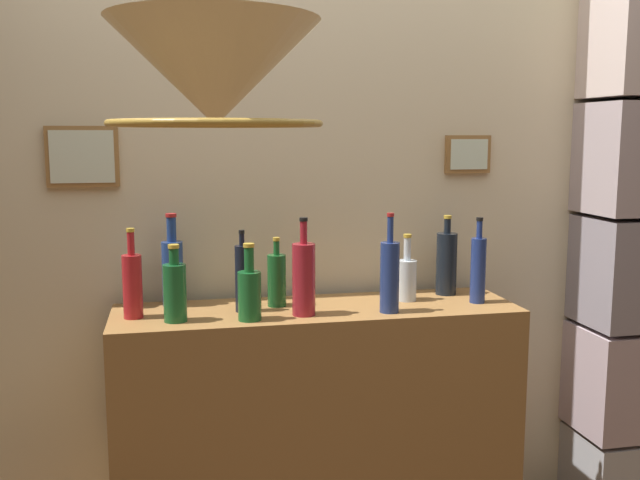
% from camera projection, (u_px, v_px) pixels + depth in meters
% --- Properties ---
extents(panelled_rear_partition, '(3.63, 0.15, 2.76)m').
position_uv_depth(panelled_rear_partition, '(302.00, 190.00, 2.75)').
color(panelled_rear_partition, beige).
rests_on(panelled_rear_partition, ground).
extents(stone_pillar, '(0.38, 0.39, 2.68)m').
position_uv_depth(stone_pillar, '(629.00, 213.00, 2.86)').
color(stone_pillar, '#A3A4A6').
rests_on(stone_pillar, ground).
extents(bar_shelf_unit, '(1.43, 0.41, 1.06)m').
position_uv_depth(bar_shelf_unit, '(317.00, 449.00, 2.61)').
color(bar_shelf_unit, olive).
rests_on(bar_shelf_unit, ground).
extents(liquor_bottle_rum, '(0.07, 0.07, 0.34)m').
position_uv_depth(liquor_bottle_rum, '(390.00, 275.00, 2.45)').
color(liquor_bottle_rum, navy).
rests_on(liquor_bottle_rum, bar_shelf_unit).
extents(liquor_bottle_whiskey, '(0.08, 0.08, 0.33)m').
position_uv_depth(liquor_bottle_whiskey, '(304.00, 278.00, 2.41)').
color(liquor_bottle_whiskey, maroon).
rests_on(liquor_bottle_whiskey, bar_shelf_unit).
extents(liquor_bottle_bourbon, '(0.08, 0.08, 0.26)m').
position_uv_depth(liquor_bottle_bourbon, '(250.00, 292.00, 2.35)').
color(liquor_bottle_bourbon, '#185625').
rests_on(liquor_bottle_bourbon, bar_shelf_unit).
extents(liquor_bottle_rye, '(0.08, 0.08, 0.31)m').
position_uv_depth(liquor_bottle_rye, '(446.00, 263.00, 2.73)').
color(liquor_bottle_rye, black).
rests_on(liquor_bottle_rye, bar_shelf_unit).
extents(liquor_bottle_gin, '(0.08, 0.08, 0.26)m').
position_uv_depth(liquor_bottle_gin, '(175.00, 291.00, 2.33)').
color(liquor_bottle_gin, '#175125').
rests_on(liquor_bottle_gin, bar_shelf_unit).
extents(liquor_bottle_mezcal, '(0.08, 0.08, 0.33)m').
position_uv_depth(liquor_bottle_mezcal, '(173.00, 270.00, 2.55)').
color(liquor_bottle_mezcal, navy).
rests_on(liquor_bottle_mezcal, bar_shelf_unit).
extents(liquor_bottle_tequila, '(0.05, 0.05, 0.29)m').
position_uv_depth(liquor_bottle_tequila, '(242.00, 277.00, 2.46)').
color(liquor_bottle_tequila, black).
rests_on(liquor_bottle_tequila, bar_shelf_unit).
extents(liquor_bottle_vodka, '(0.07, 0.07, 0.25)m').
position_uv_depth(liquor_bottle_vodka, '(277.00, 279.00, 2.55)').
color(liquor_bottle_vodka, '#195223').
rests_on(liquor_bottle_vodka, bar_shelf_unit).
extents(liquor_bottle_brandy, '(0.07, 0.07, 0.25)m').
position_uv_depth(liquor_bottle_brandy, '(407.00, 278.00, 2.63)').
color(liquor_bottle_brandy, silver).
rests_on(liquor_bottle_brandy, bar_shelf_unit).
extents(liquor_bottle_port, '(0.07, 0.07, 0.30)m').
position_uv_depth(liquor_bottle_port, '(132.00, 284.00, 2.38)').
color(liquor_bottle_port, '#A71C21').
rests_on(liquor_bottle_port, bar_shelf_unit).
extents(liquor_bottle_vermouth, '(0.06, 0.06, 0.31)m').
position_uv_depth(liquor_bottle_vermouth, '(478.00, 269.00, 2.59)').
color(liquor_bottle_vermouth, navy).
rests_on(liquor_bottle_vermouth, bar_shelf_unit).
extents(glass_tumbler_rocks, '(0.06, 0.06, 0.11)m').
position_uv_depth(glass_tumbler_rocks, '(133.00, 292.00, 2.54)').
color(glass_tumbler_rocks, silver).
rests_on(glass_tumbler_rocks, bar_shelf_unit).
extents(pendant_lamp, '(0.49, 0.49, 0.69)m').
position_uv_depth(pendant_lamp, '(215.00, 76.00, 1.60)').
color(pendant_lamp, beige).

